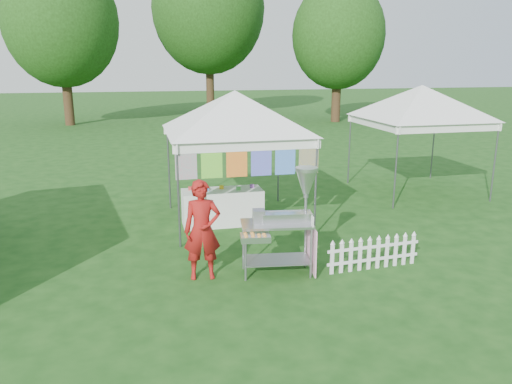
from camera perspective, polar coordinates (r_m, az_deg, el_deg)
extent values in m
plane|color=#174212|center=(8.52, 2.35, -10.32)|extent=(120.00, 120.00, 0.00)
cylinder|color=#59595E|center=(9.87, -8.85, -0.49)|extent=(0.04, 0.04, 2.10)
cylinder|color=#59595E|center=(10.47, 6.82, 0.44)|extent=(0.04, 0.04, 2.10)
cylinder|color=#59595E|center=(12.64, -9.93, 2.76)|extent=(0.04, 0.04, 2.10)
cylinder|color=#59595E|center=(13.10, 2.57, 3.38)|extent=(0.04, 0.04, 2.10)
cube|color=white|center=(9.88, -0.80, 5.32)|extent=(3.00, 0.03, 0.22)
cube|color=white|center=(12.64, -3.64, 7.32)|extent=(3.00, 0.03, 0.22)
pyramid|color=white|center=(11.16, -2.44, 11.54)|extent=(4.24, 4.24, 0.90)
cylinder|color=#59595E|center=(9.87, -0.80, 5.78)|extent=(3.00, 0.03, 0.03)
cube|color=#35C9B2|center=(9.74, -8.01, 3.43)|extent=(0.42, 0.01, 0.70)
cube|color=green|center=(9.79, -5.09, 3.58)|extent=(0.42, 0.01, 0.70)
cube|color=red|center=(9.88, -2.22, 3.72)|extent=(0.42, 0.01, 0.70)
cube|color=purple|center=(9.98, 0.61, 3.85)|extent=(0.42, 0.01, 0.70)
cube|color=blue|center=(10.11, 3.36, 3.96)|extent=(0.42, 0.01, 0.70)
cube|color=yellow|center=(10.27, 6.04, 4.07)|extent=(0.42, 0.01, 0.70)
cylinder|color=#59595E|center=(12.90, 15.69, 2.67)|extent=(0.04, 0.04, 2.10)
cylinder|color=#59595E|center=(14.48, 25.60, 3.03)|extent=(0.04, 0.04, 2.10)
cylinder|color=#59595E|center=(15.39, 10.62, 4.82)|extent=(0.04, 0.04, 2.10)
cylinder|color=#59595E|center=(16.74, 19.59, 5.00)|extent=(0.04, 0.04, 2.10)
cube|color=white|center=(13.49, 21.30, 6.82)|extent=(3.00, 0.03, 0.22)
cube|color=white|center=(15.90, 15.52, 8.31)|extent=(3.00, 0.03, 0.22)
pyramid|color=white|center=(14.60, 18.49, 11.53)|extent=(4.24, 4.24, 0.90)
cylinder|color=#59595E|center=(13.48, 21.33, 7.16)|extent=(3.00, 0.03, 0.03)
cylinder|color=#312112|center=(31.72, -20.76, 10.73)|extent=(0.56, 0.56, 3.96)
ellipsoid|color=#27641B|center=(31.76, -21.41, 17.69)|extent=(6.40, 6.40, 7.36)
cylinder|color=#312112|center=(35.83, -5.28, 12.62)|extent=(0.56, 0.56, 4.84)
ellipsoid|color=#27641B|center=(35.98, -5.47, 20.17)|extent=(7.60, 7.60, 8.74)
cylinder|color=#312112|center=(31.89, 9.16, 11.08)|extent=(0.56, 0.56, 3.52)
ellipsoid|color=#27641B|center=(31.88, 9.42, 17.26)|extent=(5.60, 5.60, 6.44)
cylinder|color=gray|center=(8.42, -1.20, -7.26)|extent=(0.05, 0.05, 0.91)
cylinder|color=gray|center=(8.57, 6.32, -6.94)|extent=(0.05, 0.05, 0.91)
cylinder|color=gray|center=(8.89, -1.46, -6.04)|extent=(0.05, 0.05, 0.91)
cylinder|color=gray|center=(9.04, 5.66, -5.77)|extent=(0.05, 0.05, 0.91)
cube|color=gray|center=(8.79, 2.34, -7.73)|extent=(1.22, 0.73, 0.02)
cube|color=#B7B7BC|center=(8.56, 2.39, -3.65)|extent=(1.29, 0.77, 0.04)
cube|color=#B7B7BC|center=(8.60, 3.55, -2.89)|extent=(0.89, 0.37, 0.15)
cube|color=gray|center=(8.53, 0.32, -2.76)|extent=(0.23, 0.25, 0.22)
cylinder|color=gray|center=(8.56, 5.73, -0.52)|extent=(0.06, 0.06, 0.91)
cone|color=#B7B7BC|center=(8.50, 5.78, 1.13)|extent=(0.41, 0.41, 0.41)
cylinder|color=#B7B7BC|center=(8.45, 5.82, 2.61)|extent=(0.43, 0.43, 0.06)
cube|color=#B7B7BC|center=(8.18, -0.07, -5.25)|extent=(0.52, 0.37, 0.10)
cube|color=#EEA0C2|center=(8.81, 6.36, -6.32)|extent=(0.12, 0.76, 0.82)
cube|color=white|center=(8.35, 6.46, -3.32)|extent=(0.03, 0.14, 0.18)
imported|color=maroon|center=(8.45, -6.16, -4.35)|extent=(0.65, 0.45, 1.72)
cube|color=white|center=(8.83, 8.69, -7.60)|extent=(0.07, 0.02, 0.56)
cube|color=white|center=(8.90, 9.74, -7.45)|extent=(0.07, 0.02, 0.56)
cube|color=white|center=(8.98, 10.78, -7.30)|extent=(0.07, 0.02, 0.56)
cube|color=white|center=(9.06, 11.79, -7.15)|extent=(0.07, 0.02, 0.56)
cube|color=white|center=(9.15, 12.79, -7.00)|extent=(0.07, 0.02, 0.56)
cube|color=white|center=(9.24, 13.77, -6.85)|extent=(0.07, 0.02, 0.56)
cube|color=white|center=(9.33, 14.73, -6.70)|extent=(0.07, 0.02, 0.56)
cube|color=white|center=(9.42, 15.67, -6.55)|extent=(0.07, 0.02, 0.56)
cube|color=white|center=(9.51, 16.59, -6.41)|extent=(0.07, 0.02, 0.56)
cube|color=white|center=(9.61, 17.49, -6.26)|extent=(0.07, 0.02, 0.56)
cube|color=white|center=(9.23, 13.25, -7.50)|extent=(1.80, 0.14, 0.05)
cube|color=white|center=(9.14, 13.33, -6.11)|extent=(1.80, 0.14, 0.05)
cube|color=white|center=(11.37, -3.85, -1.72)|extent=(1.80, 0.70, 0.81)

